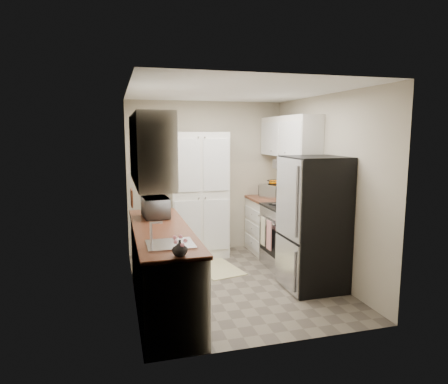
% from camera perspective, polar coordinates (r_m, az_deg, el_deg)
% --- Properties ---
extents(ground, '(3.20, 3.20, 0.00)m').
position_cam_1_polar(ground, '(5.48, 1.38, -12.85)').
color(ground, '#665B4C').
rests_on(ground, ground).
extents(room_shell, '(2.64, 3.24, 2.52)m').
position_cam_1_polar(room_shell, '(5.10, 1.29, 4.37)').
color(room_shell, '#B6AB93').
rests_on(room_shell, ground).
extents(pantry_cabinet, '(0.90, 0.55, 2.00)m').
position_cam_1_polar(pantry_cabinet, '(6.40, -3.71, -0.44)').
color(pantry_cabinet, silver).
rests_on(pantry_cabinet, ground).
extents(base_cabinet_left, '(0.60, 2.30, 0.88)m').
position_cam_1_polar(base_cabinet_left, '(4.74, -8.78, -10.74)').
color(base_cabinet_left, silver).
rests_on(base_cabinet_left, ground).
extents(countertop_left, '(0.63, 2.33, 0.04)m').
position_cam_1_polar(countertop_left, '(4.61, -8.91, -5.33)').
color(countertop_left, brown).
rests_on(countertop_left, base_cabinet_left).
extents(base_cabinet_right, '(0.60, 0.80, 0.88)m').
position_cam_1_polar(base_cabinet_right, '(6.74, 6.55, -4.88)').
color(base_cabinet_right, silver).
rests_on(base_cabinet_right, ground).
extents(countertop_right, '(0.63, 0.83, 0.04)m').
position_cam_1_polar(countertop_right, '(6.65, 6.62, -1.02)').
color(countertop_right, brown).
rests_on(countertop_right, base_cabinet_right).
extents(electric_range, '(0.71, 0.78, 1.13)m').
position_cam_1_polar(electric_range, '(6.01, 9.29, -6.21)').
color(electric_range, '#B7B7BC').
rests_on(electric_range, ground).
extents(refrigerator, '(0.70, 0.72, 1.70)m').
position_cam_1_polar(refrigerator, '(5.21, 12.72, -4.39)').
color(refrigerator, '#B7B7BC').
rests_on(refrigerator, ground).
extents(microwave, '(0.35, 0.49, 0.26)m').
position_cam_1_polar(microwave, '(5.16, -9.71, -2.19)').
color(microwave, silver).
rests_on(microwave, countertop_left).
extents(wine_bottle, '(0.08, 0.08, 0.31)m').
position_cam_1_polar(wine_bottle, '(5.52, -10.66, -1.21)').
color(wine_bottle, black).
rests_on(wine_bottle, countertop_left).
extents(flower_vase, '(0.16, 0.16, 0.14)m').
position_cam_1_polar(flower_vase, '(3.55, -6.33, -7.98)').
color(flower_vase, silver).
rests_on(flower_vase, countertop_left).
extents(cutting_board, '(0.03, 0.23, 0.29)m').
position_cam_1_polar(cutting_board, '(5.61, -9.34, -1.14)').
color(cutting_board, '#3F8C38').
rests_on(cutting_board, countertop_left).
extents(toaster_oven, '(0.44, 0.49, 0.24)m').
position_cam_1_polar(toaster_oven, '(6.60, 7.21, 0.12)').
color(toaster_oven, silver).
rests_on(toaster_oven, countertop_right).
extents(fruit_basket, '(0.24, 0.24, 0.10)m').
position_cam_1_polar(fruit_basket, '(6.56, 7.18, 1.54)').
color(fruit_basket, orange).
rests_on(fruit_basket, toaster_oven).
extents(kitchen_mat, '(0.69, 0.94, 0.01)m').
position_cam_1_polar(kitchen_mat, '(6.00, -0.90, -10.85)').
color(kitchen_mat, beige).
rests_on(kitchen_mat, ground).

